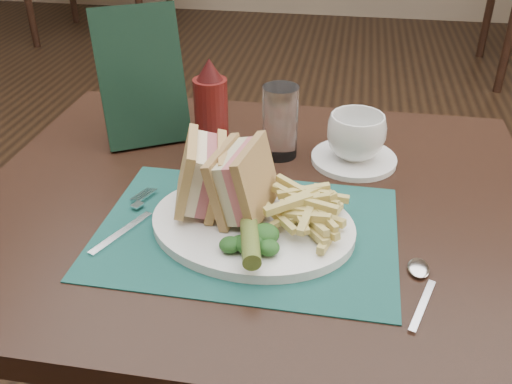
% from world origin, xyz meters
% --- Properties ---
extents(floor, '(7.00, 7.00, 0.00)m').
position_xyz_m(floor, '(0.00, 0.00, 0.00)').
color(floor, black).
rests_on(floor, ground).
extents(wall_back, '(6.00, 0.00, 6.00)m').
position_xyz_m(wall_back, '(0.00, 3.50, 0.00)').
color(wall_back, gray).
rests_on(wall_back, ground).
extents(table_main, '(0.90, 0.75, 0.75)m').
position_xyz_m(table_main, '(0.00, -0.50, 0.38)').
color(table_main, black).
rests_on(table_main, ground).
extents(placemat, '(0.43, 0.31, 0.00)m').
position_xyz_m(placemat, '(0.01, -0.60, 0.75)').
color(placemat, '#174A43').
rests_on(placemat, table_main).
extents(plate, '(0.33, 0.28, 0.01)m').
position_xyz_m(plate, '(0.01, -0.59, 0.76)').
color(plate, white).
rests_on(plate, placemat).
extents(sandwich_half_a, '(0.10, 0.13, 0.11)m').
position_xyz_m(sandwich_half_a, '(-0.09, -0.57, 0.82)').
color(sandwich_half_a, tan).
rests_on(sandwich_half_a, plate).
extents(sandwich_half_b, '(0.10, 0.12, 0.11)m').
position_xyz_m(sandwich_half_b, '(-0.02, -0.57, 0.82)').
color(sandwich_half_b, tan).
rests_on(sandwich_half_b, plate).
extents(kale_garnish, '(0.11, 0.08, 0.03)m').
position_xyz_m(kale_garnish, '(0.02, -0.65, 0.78)').
color(kale_garnish, '#173E16').
rests_on(kale_garnish, plate).
extents(pickle_spear, '(0.05, 0.12, 0.03)m').
position_xyz_m(pickle_spear, '(0.02, -0.66, 0.79)').
color(pickle_spear, '#4F6225').
rests_on(pickle_spear, plate).
extents(fries_pile, '(0.18, 0.20, 0.06)m').
position_xyz_m(fries_pile, '(0.09, -0.58, 0.80)').
color(fries_pile, '#CBBA65').
rests_on(fries_pile, plate).
extents(fork, '(0.10, 0.17, 0.01)m').
position_xyz_m(fork, '(-0.17, -0.61, 0.76)').
color(fork, silver).
rests_on(fork, placemat).
extents(spoon, '(0.08, 0.15, 0.01)m').
position_xyz_m(spoon, '(0.25, -0.69, 0.76)').
color(spoon, silver).
rests_on(spoon, table_main).
extents(saucer, '(0.16, 0.16, 0.01)m').
position_xyz_m(saucer, '(0.15, -0.36, 0.76)').
color(saucer, white).
rests_on(saucer, table_main).
extents(coffee_cup, '(0.14, 0.14, 0.08)m').
position_xyz_m(coffee_cup, '(0.15, -0.36, 0.80)').
color(coffee_cup, white).
rests_on(coffee_cup, saucer).
extents(drinking_glass, '(0.08, 0.08, 0.13)m').
position_xyz_m(drinking_glass, '(0.02, -0.35, 0.81)').
color(drinking_glass, white).
rests_on(drinking_glass, table_main).
extents(ketchup_bottle, '(0.07, 0.07, 0.19)m').
position_xyz_m(ketchup_bottle, '(-0.09, -0.39, 0.84)').
color(ketchup_bottle, '#4F0F0D').
rests_on(ketchup_bottle, table_main).
extents(check_presenter, '(0.18, 0.16, 0.24)m').
position_xyz_m(check_presenter, '(-0.24, -0.33, 0.87)').
color(check_presenter, black).
rests_on(check_presenter, table_main).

